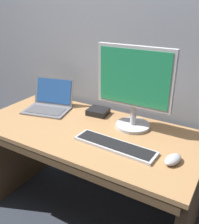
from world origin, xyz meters
name	(u,v)px	position (x,y,z in m)	size (l,w,h in m)	color
ground_plane	(88,213)	(0.00, 0.00, 0.00)	(14.00, 14.00, 0.00)	#2D333D
back_wall	(118,24)	(0.00, 0.42, 1.36)	(4.88, 0.04, 2.72)	gray
desk	(86,159)	(0.00, -0.01, 0.50)	(1.48, 0.71, 0.74)	#A87A4C
laptop_space_gray	(49,104)	(-0.42, 0.13, 0.78)	(0.38, 0.36, 0.22)	slate
external_monitor	(134,85)	(0.25, 0.16, 1.03)	(0.49, 0.23, 0.53)	#B7B7BC
wired_keyboard	(115,145)	(0.27, -0.11, 0.75)	(0.50, 0.15, 0.02)	#BCBCC1
computer_mouse	(173,159)	(0.60, -0.09, 0.76)	(0.07, 0.12, 0.04)	#B7B7BC
external_drive_box	(98,112)	(-0.05, 0.23, 0.76)	(0.14, 0.13, 0.04)	black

